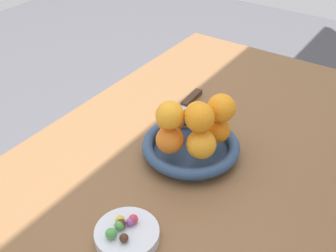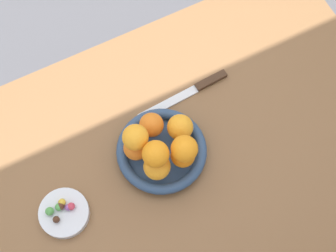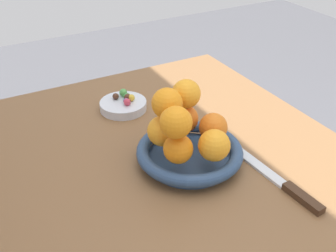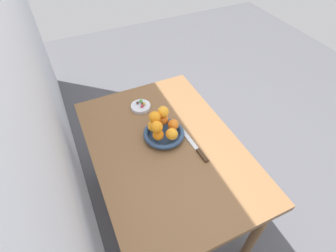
% 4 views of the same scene
% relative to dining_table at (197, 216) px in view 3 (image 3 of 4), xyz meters
% --- Properties ---
extents(dining_table, '(1.10, 0.76, 0.74)m').
position_rel_dining_table_xyz_m(dining_table, '(0.00, 0.00, 0.00)').
color(dining_table, brown).
rests_on(dining_table, ground_plane).
extents(fruit_bowl, '(0.22, 0.22, 0.04)m').
position_rel_dining_table_xyz_m(fruit_bowl, '(0.07, -0.02, 0.11)').
color(fruit_bowl, navy).
rests_on(fruit_bowl, dining_table).
extents(candy_dish, '(0.12, 0.12, 0.02)m').
position_rel_dining_table_xyz_m(candy_dish, '(0.34, 0.01, 0.10)').
color(candy_dish, silver).
rests_on(candy_dish, dining_table).
extents(orange_0, '(0.06, 0.06, 0.06)m').
position_rel_dining_table_xyz_m(orange_0, '(0.07, -0.08, 0.16)').
color(orange_0, orange).
rests_on(orange_0, fruit_bowl).
extents(orange_1, '(0.06, 0.06, 0.06)m').
position_rel_dining_table_xyz_m(orange_1, '(0.13, -0.04, 0.16)').
color(orange_1, orange).
rests_on(orange_1, fruit_bowl).
extents(orange_2, '(0.06, 0.06, 0.06)m').
position_rel_dining_table_xyz_m(orange_2, '(0.10, 0.03, 0.16)').
color(orange_2, orange).
rests_on(orange_2, fruit_bowl).
extents(orange_3, '(0.06, 0.06, 0.06)m').
position_rel_dining_table_xyz_m(orange_3, '(0.04, 0.03, 0.16)').
color(orange_3, orange).
rests_on(orange_3, fruit_bowl).
extents(orange_4, '(0.06, 0.06, 0.06)m').
position_rel_dining_table_xyz_m(orange_4, '(0.01, -0.04, 0.16)').
color(orange_4, orange).
rests_on(orange_4, fruit_bowl).
extents(orange_5, '(0.06, 0.06, 0.06)m').
position_rel_dining_table_xyz_m(orange_5, '(0.04, 0.03, 0.22)').
color(orange_5, orange).
rests_on(orange_5, orange_3).
extents(orange_6, '(0.06, 0.06, 0.06)m').
position_rel_dining_table_xyz_m(orange_6, '(0.12, -0.04, 0.22)').
color(orange_6, orange).
rests_on(orange_6, orange_1).
extents(orange_7, '(0.06, 0.06, 0.06)m').
position_rel_dining_table_xyz_m(orange_7, '(0.10, 0.02, 0.22)').
color(orange_7, orange).
rests_on(orange_7, orange_2).
extents(candy_ball_0, '(0.02, 0.02, 0.02)m').
position_rel_dining_table_xyz_m(candy_ball_0, '(0.33, 0.01, 0.12)').
color(candy_ball_0, '#8C4C99').
rests_on(candy_ball_0, candy_dish).
extents(candy_ball_1, '(0.02, 0.02, 0.02)m').
position_rel_dining_table_xyz_m(candy_ball_1, '(0.34, -0.00, 0.12)').
color(candy_ball_1, '#472819').
rests_on(candy_ball_1, candy_dish).
extents(candy_ball_2, '(0.02, 0.02, 0.02)m').
position_rel_dining_table_xyz_m(candy_ball_2, '(0.34, -0.01, 0.12)').
color(candy_ball_2, gold).
rests_on(candy_ball_2, candy_dish).
extents(candy_ball_3, '(0.02, 0.02, 0.02)m').
position_rel_dining_table_xyz_m(candy_ball_3, '(0.37, 0.00, 0.12)').
color(candy_ball_3, '#4C9947').
rests_on(candy_ball_3, candy_dish).
extents(candy_ball_4, '(0.02, 0.02, 0.02)m').
position_rel_dining_table_xyz_m(candy_ball_4, '(0.35, -0.00, 0.12)').
color(candy_ball_4, '#4C9947').
rests_on(candy_ball_4, candy_dish).
extents(candy_ball_5, '(0.02, 0.02, 0.02)m').
position_rel_dining_table_xyz_m(candy_ball_5, '(0.32, 0.01, 0.12)').
color(candy_ball_5, '#C6384C').
rests_on(candy_ball_5, candy_dish).
extents(candy_ball_6, '(0.02, 0.02, 0.02)m').
position_rel_dining_table_xyz_m(candy_ball_6, '(0.36, 0.02, 0.12)').
color(candy_ball_6, '#472819').
rests_on(candy_ball_6, candy_dish).
extents(knife, '(0.26, 0.04, 0.01)m').
position_rel_dining_table_xyz_m(knife, '(-0.08, -0.14, 0.09)').
color(knife, '#3F2819').
rests_on(knife, dining_table).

